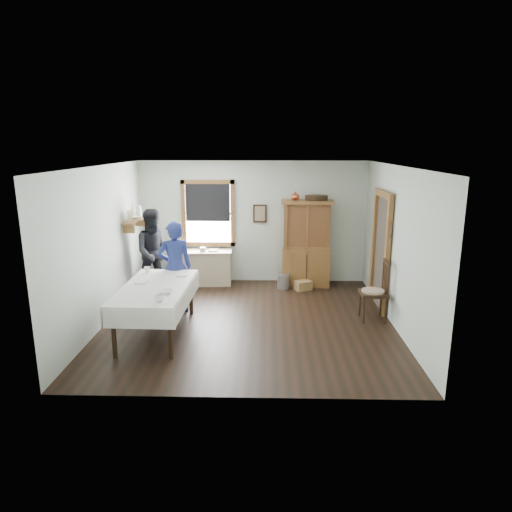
% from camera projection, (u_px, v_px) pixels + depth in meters
% --- Properties ---
extents(room, '(5.01, 5.01, 2.70)m').
position_uv_depth(room, '(249.00, 247.00, 7.74)').
color(room, black).
rests_on(room, ground).
extents(window, '(1.18, 0.07, 1.48)m').
position_uv_depth(window, '(208.00, 210.00, 10.09)').
color(window, white).
rests_on(window, room).
extents(doorway, '(0.09, 1.14, 2.22)m').
position_uv_depth(doorway, '(381.00, 247.00, 8.54)').
color(doorway, '#41382E').
rests_on(doorway, room).
extents(wall_shelf, '(0.24, 1.00, 0.44)m').
position_uv_depth(wall_shelf, '(135.00, 219.00, 9.24)').
color(wall_shelf, olive).
rests_on(wall_shelf, room).
extents(framed_picture, '(0.30, 0.04, 0.40)m').
position_uv_depth(framed_picture, '(260.00, 214.00, 10.07)').
color(framed_picture, black).
rests_on(framed_picture, room).
extents(rug_beater, '(0.01, 0.27, 0.27)m').
position_uv_depth(rug_beater, '(391.00, 223.00, 7.88)').
color(rug_beater, black).
rests_on(rug_beater, room).
extents(work_counter, '(1.36, 0.58, 0.76)m').
position_uv_depth(work_counter, '(202.00, 267.00, 10.11)').
color(work_counter, tan).
rests_on(work_counter, room).
extents(china_hutch, '(1.13, 0.59, 1.88)m').
position_uv_depth(china_hutch, '(306.00, 244.00, 9.92)').
color(china_hutch, olive).
rests_on(china_hutch, room).
extents(dining_table, '(1.13, 2.08, 0.82)m').
position_uv_depth(dining_table, '(157.00, 310.00, 7.44)').
color(dining_table, silver).
rests_on(dining_table, room).
extents(spindle_chair, '(0.50, 0.50, 1.09)m').
position_uv_depth(spindle_chair, '(374.00, 290.00, 8.01)').
color(spindle_chair, black).
rests_on(spindle_chair, room).
extents(pail, '(0.32, 0.32, 0.30)m').
position_uv_depth(pail, '(284.00, 282.00, 9.87)').
color(pail, gray).
rests_on(pail, room).
extents(wicker_basket, '(0.41, 0.36, 0.20)m').
position_uv_depth(wicker_basket, '(303.00, 285.00, 9.77)').
color(wicker_basket, '#9D7E47').
rests_on(wicker_basket, room).
extents(woman_blue, '(0.66, 0.53, 1.58)m').
position_uv_depth(woman_blue, '(175.00, 271.00, 8.35)').
color(woman_blue, navy).
rests_on(woman_blue, room).
extents(figure_dark, '(0.98, 0.89, 1.65)m').
position_uv_depth(figure_dark, '(155.00, 255.00, 9.36)').
color(figure_dark, black).
rests_on(figure_dark, room).
extents(table_cup_a, '(0.15, 0.15, 0.10)m').
position_uv_depth(table_cup_a, '(159.00, 298.00, 6.60)').
color(table_cup_a, white).
rests_on(table_cup_a, dining_table).
extents(table_cup_b, '(0.14, 0.14, 0.10)m').
position_uv_depth(table_cup_b, '(147.00, 270.00, 8.10)').
color(table_cup_b, white).
rests_on(table_cup_b, dining_table).
extents(table_bowl, '(0.26, 0.26, 0.06)m').
position_uv_depth(table_bowl, '(166.00, 291.00, 6.98)').
color(table_bowl, white).
rests_on(table_bowl, dining_table).
extents(counter_book, '(0.17, 0.23, 0.02)m').
position_uv_depth(counter_book, '(209.00, 250.00, 10.02)').
color(counter_book, '#806F55').
rests_on(counter_book, work_counter).
extents(counter_bowl, '(0.26, 0.26, 0.07)m').
position_uv_depth(counter_bowl, '(180.00, 249.00, 10.04)').
color(counter_bowl, white).
rests_on(counter_bowl, work_counter).
extents(shelf_bowl, '(0.22, 0.22, 0.05)m').
position_uv_depth(shelf_bowl, '(135.00, 217.00, 9.24)').
color(shelf_bowl, white).
rests_on(shelf_bowl, wall_shelf).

